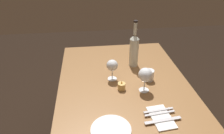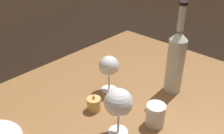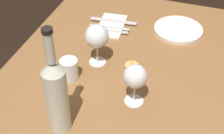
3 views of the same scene
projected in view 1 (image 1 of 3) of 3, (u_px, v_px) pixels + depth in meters
The scene contains 11 objects.
dining_table at pixel (124, 95), 1.48m from camera, with size 1.30×0.90×0.74m.
wine_glass_left at pixel (145, 75), 1.32m from camera, with size 0.09×0.09×0.17m.
wine_glass_right at pixel (112, 66), 1.44m from camera, with size 0.08×0.08×0.15m.
wine_bottle at pixel (134, 49), 1.60m from camera, with size 0.07×0.07×0.37m.
water_tumbler at pixel (149, 76), 1.47m from camera, with size 0.07×0.07×0.08m.
votive_candle at pixel (122, 87), 1.38m from camera, with size 0.05×0.05×0.07m.
dinner_plate at pixel (111, 130), 1.08m from camera, with size 0.21×0.21×0.02m.
folded_napkin at pixel (161, 117), 1.16m from camera, with size 0.20×0.13×0.01m.
fork_inner at pixel (160, 113), 1.18m from camera, with size 0.03×0.18×0.00m.
fork_outer at pixel (158, 110), 1.20m from camera, with size 0.03×0.18×0.00m.
table_knife at pixel (163, 120), 1.14m from camera, with size 0.04×0.21×0.00m.
Camera 1 is at (1.15, -0.23, 1.58)m, focal length 33.51 mm.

